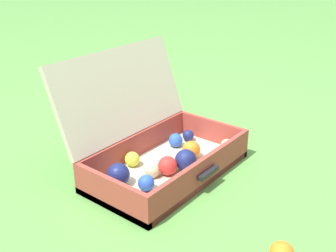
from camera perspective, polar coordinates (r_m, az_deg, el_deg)
name	(u,v)px	position (r m, az deg, el deg)	size (l,w,h in m)	color
ground_plane	(174,171)	(1.62, 0.78, -6.19)	(16.00, 16.00, 0.00)	#569342
open_suitcase	(155,146)	(1.59, -1.75, -2.75)	(0.63, 0.49, 0.45)	beige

